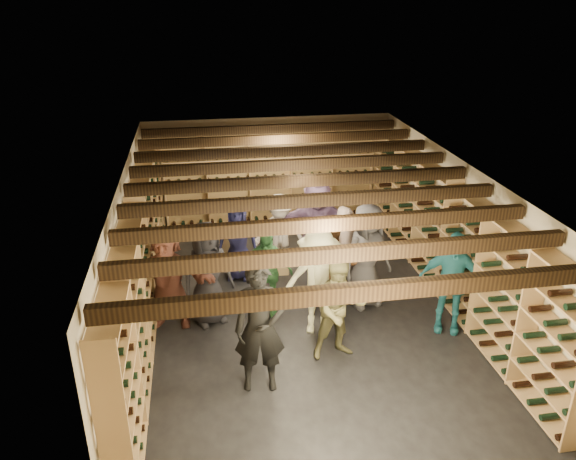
% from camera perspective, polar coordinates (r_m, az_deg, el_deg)
% --- Properties ---
extents(ground, '(8.00, 8.00, 0.00)m').
position_cam_1_polar(ground, '(9.75, 1.28, -7.67)').
color(ground, black).
rests_on(ground, ground).
extents(walls, '(5.52, 8.02, 2.40)m').
position_cam_1_polar(walls, '(9.18, 1.35, -1.26)').
color(walls, beige).
rests_on(walls, ground).
extents(ceiling, '(5.50, 8.00, 0.01)m').
position_cam_1_polar(ceiling, '(8.75, 1.43, 5.89)').
color(ceiling, beige).
rests_on(ceiling, walls).
extents(ceiling_joists, '(5.40, 7.12, 0.18)m').
position_cam_1_polar(ceiling_joists, '(8.79, 1.42, 5.02)').
color(ceiling_joists, black).
rests_on(ceiling_joists, ground).
extents(wine_rack_left, '(0.32, 7.50, 2.15)m').
position_cam_1_polar(wine_rack_left, '(9.16, -14.69, -3.03)').
color(wine_rack_left, tan).
rests_on(wine_rack_left, ground).
extents(wine_rack_right, '(0.32, 7.50, 2.15)m').
position_cam_1_polar(wine_rack_right, '(10.00, 15.98, -0.86)').
color(wine_rack_right, tan).
rests_on(wine_rack_right, ground).
extents(wine_rack_back, '(4.70, 0.30, 2.15)m').
position_cam_1_polar(wine_rack_back, '(12.76, -1.83, 5.39)').
color(wine_rack_back, tan).
rests_on(wine_rack_back, ground).
extents(crate_stack_left, '(0.53, 0.39, 0.68)m').
position_cam_1_polar(crate_stack_left, '(11.26, -6.79, -1.36)').
color(crate_stack_left, tan).
rests_on(crate_stack_left, ground).
extents(crate_stack_right, '(0.58, 0.47, 0.68)m').
position_cam_1_polar(crate_stack_right, '(11.56, 4.44, -0.56)').
color(crate_stack_right, tan).
rests_on(crate_stack_right, ground).
extents(crate_loose, '(0.53, 0.37, 0.17)m').
position_cam_1_polar(crate_loose, '(10.79, -1.31, -3.86)').
color(crate_loose, tan).
rests_on(crate_loose, ground).
extents(person_0, '(1.00, 0.84, 1.74)m').
position_cam_1_polar(person_0, '(9.01, -8.21, -4.40)').
color(person_0, black).
rests_on(person_0, ground).
extents(person_1, '(0.72, 0.50, 1.87)m').
position_cam_1_polar(person_1, '(7.48, -2.87, -9.91)').
color(person_1, black).
rests_on(person_1, ground).
extents(person_2, '(0.84, 0.69, 1.58)m').
position_cam_1_polar(person_2, '(8.17, 5.29, -8.03)').
color(person_2, brown).
rests_on(person_2, ground).
extents(person_3, '(1.26, 0.94, 1.74)m').
position_cam_1_polar(person_3, '(8.67, 3.06, -5.33)').
color(person_3, '#C2C394').
rests_on(person_3, ground).
extents(person_4, '(1.08, 0.77, 1.69)m').
position_cam_1_polar(person_4, '(9.08, 16.19, -5.09)').
color(person_4, '#216E7D').
rests_on(person_4, ground).
extents(person_5, '(1.65, 0.84, 1.70)m').
position_cam_1_polar(person_5, '(9.03, -12.12, -4.75)').
color(person_5, brown).
rests_on(person_5, ground).
extents(person_6, '(0.83, 0.64, 1.52)m').
position_cam_1_polar(person_6, '(10.35, -5.12, -1.05)').
color(person_6, '#1B1B45').
rests_on(person_6, ground).
extents(person_7, '(0.67, 0.55, 1.60)m').
position_cam_1_polar(person_7, '(9.89, 5.83, -2.04)').
color(person_7, gray).
rests_on(person_7, ground).
extents(person_8, '(0.86, 0.70, 1.64)m').
position_cam_1_polar(person_8, '(9.22, 4.62, -3.87)').
color(person_8, '#3F2615').
rests_on(person_8, ground).
extents(person_9, '(1.13, 0.83, 1.57)m').
position_cam_1_polar(person_9, '(10.50, -0.83, -0.43)').
color(person_9, beige).
rests_on(person_9, ground).
extents(person_10, '(0.96, 0.61, 1.52)m').
position_cam_1_polar(person_10, '(9.20, -2.26, -4.26)').
color(person_10, '#26522B').
rests_on(person_10, ground).
extents(person_11, '(1.79, 0.77, 1.87)m').
position_cam_1_polar(person_11, '(10.56, 2.95, 0.56)').
color(person_11, slate).
rests_on(person_11, ground).
extents(person_12, '(1.03, 0.83, 1.82)m').
position_cam_1_polar(person_12, '(9.48, 8.00, -2.60)').
color(person_12, '#38373C').
rests_on(person_12, ground).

